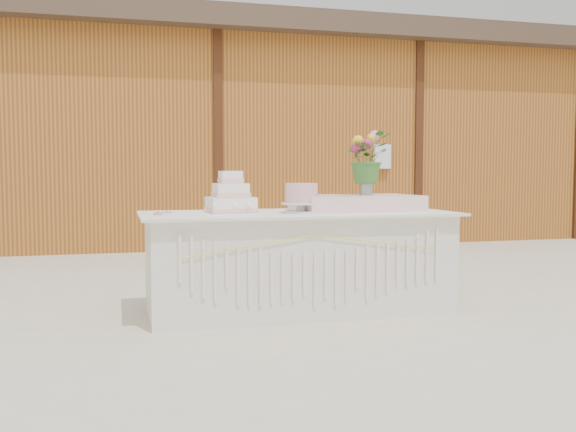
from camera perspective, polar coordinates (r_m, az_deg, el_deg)
name	(u,v)px	position (r m, az deg, el deg)	size (l,w,h in m)	color
ground	(298,310)	(5.06, 0.89, -8.40)	(80.00, 80.00, 0.00)	beige
barn	(199,136)	(10.84, -7.92, 7.08)	(12.60, 4.60, 3.30)	#A66122
cake_table	(298,261)	(4.98, 0.91, -4.06)	(2.40, 1.00, 0.77)	white
wedding_cake	(231,198)	(4.95, -5.12, 1.58)	(0.37, 0.37, 0.32)	white
pink_cake_stand	(302,196)	(4.85, 1.22, 1.76)	(0.31, 0.31, 0.23)	silver
satin_runner	(356,203)	(5.18, 6.10, 1.17)	(0.98, 0.57, 0.12)	#FFCFCD
flower_vase	(366,186)	(5.25, 6.97, 2.62)	(0.10, 0.10, 0.14)	#A3A3A8
bouquet	(367,152)	(5.25, 7.00, 5.68)	(0.38, 0.33, 0.42)	#376A2A
loose_flowers	(166,213)	(4.82, -10.79, 0.28)	(0.14, 0.34, 0.02)	#CC7D8D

